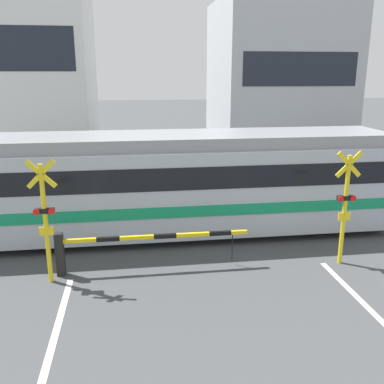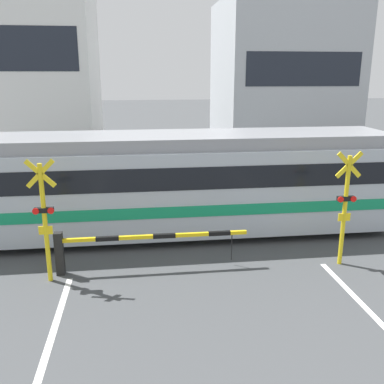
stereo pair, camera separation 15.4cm
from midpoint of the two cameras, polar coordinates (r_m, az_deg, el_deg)
rail_track_near at (r=12.93m, az=0.15°, el=-6.28°), size 50.00×0.10×0.08m
rail_track_far at (r=14.26m, az=-0.60°, el=-4.14°), size 50.00×0.10×0.08m
commuter_train at (r=13.01m, az=-5.70°, el=1.33°), size 14.97×2.71×3.11m
crossing_barrier_near at (r=10.91m, az=-9.75°, el=-6.82°), size 4.82×0.20×1.11m
crossing_barrier_far at (r=16.64m, az=5.68°, el=1.21°), size 4.82×0.20×1.11m
crossing_signal_left at (r=10.50m, az=-18.68°, el=-3.04°), size 0.68×0.15×3.00m
crossing_signal_right at (r=11.55m, az=20.12°, el=-1.49°), size 0.68×0.15×3.00m
building_left_of_street at (r=27.73m, az=-18.92°, el=16.09°), size 5.83×7.68×10.94m
building_right_of_street at (r=28.79m, az=11.93°, el=14.77°), size 7.82×7.68×9.18m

